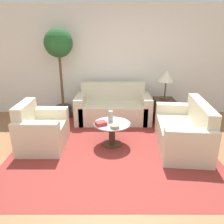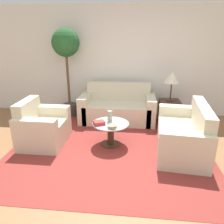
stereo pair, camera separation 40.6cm
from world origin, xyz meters
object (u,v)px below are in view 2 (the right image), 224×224
table_lamp (172,78)px  bowl (112,127)px  vase (110,116)px  book_stack (99,123)px  sofa_main (118,108)px  loveseat (185,135)px  coffee_table (111,131)px  potted_plant (66,53)px  armchair (41,128)px

table_lamp → bowl: 1.90m
vase → book_stack: size_ratio=0.86×
sofa_main → vase: sofa_main is taller
loveseat → table_lamp: (-0.11, 1.25, 0.76)m
coffee_table → sofa_main: bearing=88.7°
table_lamp → book_stack: bearing=-137.8°
loveseat → book_stack: 1.51m
loveseat → potted_plant: bearing=-115.7°
potted_plant → vase: (1.16, -1.35, -0.99)m
sofa_main → book_stack: 1.37m
book_stack → table_lamp: bearing=15.3°
coffee_table → vase: 0.27m
vase → sofa_main: bearing=87.5°
sofa_main → coffee_table: (-0.03, -1.25, -0.01)m
armchair → potted_plant: size_ratio=0.45×
armchair → vase: bearing=-83.5°
bowl → book_stack: book_stack is taller
vase → bowl: (0.07, -0.30, -0.07)m
loveseat → vase: loveseat is taller
loveseat → table_lamp: bearing=-169.6°
table_lamp → book_stack: (-1.39, -1.26, -0.59)m
table_lamp → potted_plant: 2.45m
potted_plant → coffee_table: bearing=-50.5°
table_lamp → vase: table_lamp is taller
armchair → bowl: bearing=-96.7°
coffee_table → vase: size_ratio=3.28×
vase → book_stack: vase is taller
bowl → book_stack: (-0.24, 0.12, 0.01)m
armchair → book_stack: size_ratio=3.94×
coffee_table → bowl: bearing=-76.6°
potted_plant → table_lamp: bearing=-6.4°
loveseat → potted_plant: size_ratio=0.74×
coffee_table → vase: bearing=104.3°
armchair → book_stack: armchair is taller
table_lamp → book_stack: table_lamp is taller
potted_plant → book_stack: size_ratio=8.81×
potted_plant → book_stack: potted_plant is taller
book_stack → loveseat: bearing=-26.2°
table_lamp → bowl: table_lamp is taller
armchair → loveseat: loveseat is taller
coffee_table → potted_plant: 2.24m
coffee_table → bowl: size_ratio=4.07×
sofa_main → table_lamp: (1.17, -0.08, 0.76)m
book_stack → sofa_main: bearing=53.9°
vase → bowl: bearing=-76.3°
armchair → vase: (1.26, 0.14, 0.24)m
loveseat → armchair: bearing=-85.0°
potted_plant → book_stack: (0.99, -1.53, -1.05)m
loveseat → potted_plant: potted_plant is taller
sofa_main → loveseat: 1.85m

